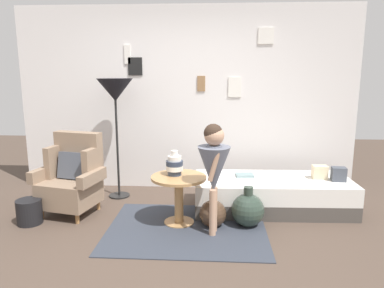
% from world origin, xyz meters
% --- Properties ---
extents(ground_plane, '(12.00, 12.00, 0.00)m').
position_xyz_m(ground_plane, '(0.00, 0.00, 0.00)').
color(ground_plane, '#4C3D33').
extents(gallery_wall, '(4.80, 0.12, 2.60)m').
position_xyz_m(gallery_wall, '(0.00, 1.95, 1.30)').
color(gallery_wall, silver).
rests_on(gallery_wall, ground).
extents(rug, '(1.72, 1.38, 0.01)m').
position_xyz_m(rug, '(0.12, 0.44, 0.01)').
color(rug, '#333842').
rests_on(rug, ground).
extents(armchair, '(0.85, 0.71, 0.97)m').
position_xyz_m(armchair, '(-1.29, 0.85, 0.44)').
color(armchair, '#9E7042').
rests_on(armchair, ground).
extents(daybed, '(1.92, 0.86, 0.40)m').
position_xyz_m(daybed, '(1.14, 1.08, 0.20)').
color(daybed, '#4C4742').
rests_on(daybed, ground).
extents(pillow_head, '(0.17, 0.13, 0.17)m').
position_xyz_m(pillow_head, '(1.91, 1.04, 0.48)').
color(pillow_head, '#474C56').
rests_on(pillow_head, daybed).
extents(pillow_mid, '(0.18, 0.12, 0.16)m').
position_xyz_m(pillow_mid, '(1.71, 1.12, 0.48)').
color(pillow_mid, beige).
rests_on(pillow_mid, daybed).
extents(side_table, '(0.62, 0.62, 0.55)m').
position_xyz_m(side_table, '(0.02, 0.59, 0.40)').
color(side_table, tan).
rests_on(side_table, ground).
extents(vase_striped, '(0.19, 0.19, 0.28)m').
position_xyz_m(vase_striped, '(-0.03, 0.64, 0.67)').
color(vase_striped, '#2D384C').
rests_on(vase_striped, side_table).
extents(floor_lamp, '(0.47, 0.47, 1.61)m').
position_xyz_m(floor_lamp, '(-0.89, 1.44, 1.41)').
color(floor_lamp, black).
rests_on(floor_lamp, ground).
extents(person_child, '(0.34, 0.34, 1.18)m').
position_xyz_m(person_child, '(0.41, 0.35, 0.76)').
color(person_child, tan).
rests_on(person_child, ground).
extents(book_on_daybed, '(0.23, 0.17, 0.03)m').
position_xyz_m(book_on_daybed, '(0.80, 1.17, 0.42)').
color(book_on_daybed, gray).
rests_on(book_on_daybed, daybed).
extents(demijohn_near, '(0.30, 0.30, 0.39)m').
position_xyz_m(demijohn_near, '(0.41, 0.53, 0.16)').
color(demijohn_near, '#473323').
rests_on(demijohn_near, ground).
extents(demijohn_far, '(0.37, 0.37, 0.45)m').
position_xyz_m(demijohn_far, '(0.80, 0.57, 0.19)').
color(demijohn_far, '#2D3D33').
rests_on(demijohn_far, ground).
extents(magazine_basket, '(0.28, 0.28, 0.28)m').
position_xyz_m(magazine_basket, '(-1.67, 0.48, 0.14)').
color(magazine_basket, black).
rests_on(magazine_basket, ground).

